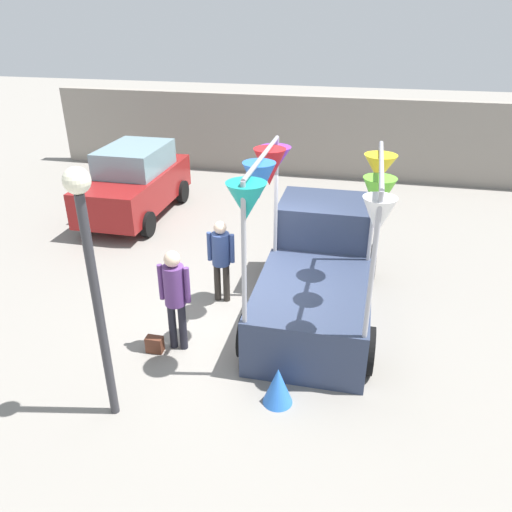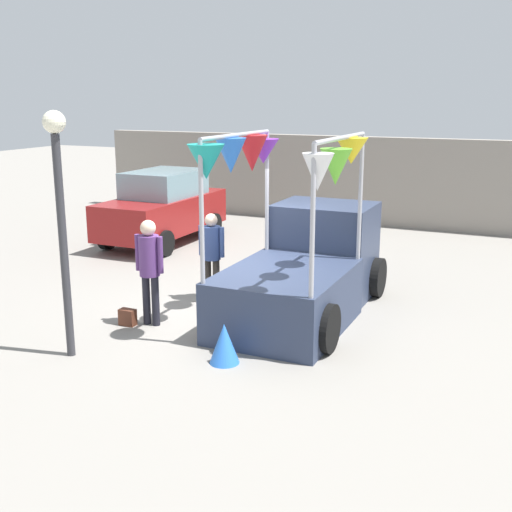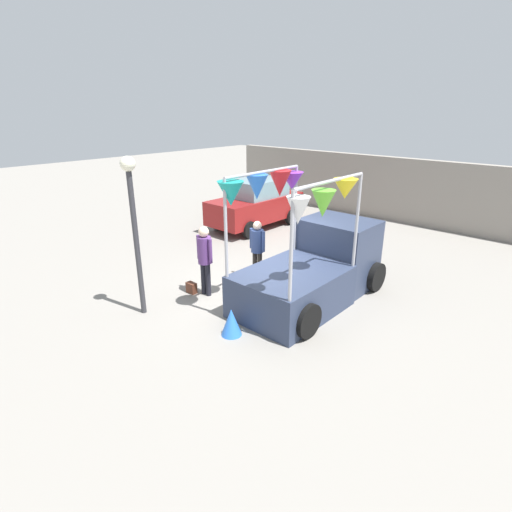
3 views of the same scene
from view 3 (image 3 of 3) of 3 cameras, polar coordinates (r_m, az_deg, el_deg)
The scene contains 9 objects.
ground_plane at distance 10.40m, azimuth 1.26°, elevation -5.22°, with size 60.00×60.00×0.00m, color gray.
vendor_truck at distance 9.94m, azimuth 8.54°, elevation -0.88°, with size 2.43×4.08×3.19m.
parked_car at distance 15.84m, azimuth 0.01°, elevation 7.51°, with size 1.88×4.00×1.88m.
person_customer at distance 9.96m, azimuth -7.35°, elevation 0.27°, with size 0.53×0.34×1.80m.
person_vendor at distance 10.85m, azimuth 0.19°, elevation 1.64°, with size 0.53×0.34×1.66m.
handbag at distance 10.46m, azimuth -9.20°, elevation -4.50°, with size 0.28×0.16×0.28m, color #592D1E.
street_lamp at distance 8.98m, azimuth -17.13°, elevation 5.77°, with size 0.32×0.32×3.59m.
brick_boundary_wall at distance 17.52m, azimuth 21.23°, elevation 8.59°, with size 18.00×0.36×2.60m, color gray.
folded_kite_bundle_azure at distance 8.47m, azimuth -3.55°, elevation -9.39°, with size 0.44×0.44×0.60m, color blue.
Camera 3 is at (6.12, -7.09, 4.53)m, focal length 28.00 mm.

